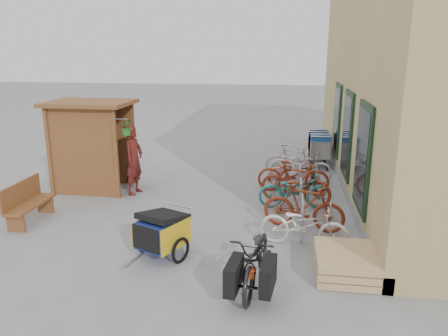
# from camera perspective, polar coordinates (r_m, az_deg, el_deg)

# --- Properties ---
(ground) EXTENTS (80.00, 80.00, 0.00)m
(ground) POSITION_cam_1_polar(r_m,az_deg,el_deg) (9.31, -4.42, -8.25)
(ground) COLOR gray
(kiosk) EXTENTS (2.49, 1.65, 2.40)m
(kiosk) POSITION_cam_1_polar(r_m,az_deg,el_deg) (12.17, -17.25, 4.37)
(kiosk) COLOR brown
(kiosk) RESTS_ON ground
(bike_rack) EXTENTS (0.05, 5.35, 0.86)m
(bike_rack) POSITION_cam_1_polar(r_m,az_deg,el_deg) (11.19, 9.83, -1.54)
(bike_rack) COLOR #A5A8AD
(bike_rack) RESTS_ON ground
(pallet_stack) EXTENTS (1.00, 1.20, 0.40)m
(pallet_stack) POSITION_cam_1_polar(r_m,az_deg,el_deg) (7.83, 15.59, -11.86)
(pallet_stack) COLOR tan
(pallet_stack) RESTS_ON ground
(bench) EXTENTS (0.44, 1.45, 0.92)m
(bench) POSITION_cam_1_polar(r_m,az_deg,el_deg) (10.56, -24.34, -4.02)
(bench) COLOR brown
(bench) RESTS_ON ground
(shopping_carts) EXTENTS (0.63, 2.12, 1.13)m
(shopping_carts) POSITION_cam_1_polar(r_m,az_deg,el_deg) (14.92, 12.22, 3.11)
(shopping_carts) COLOR silver
(shopping_carts) RESTS_ON ground
(child_trailer) EXTENTS (1.03, 1.54, 0.91)m
(child_trailer) POSITION_cam_1_polar(r_m,az_deg,el_deg) (8.12, -8.13, -8.13)
(child_trailer) COLOR navy
(child_trailer) RESTS_ON ground
(cargo_bike) EXTENTS (0.86, 1.93, 0.98)m
(cargo_bike) POSITION_cam_1_polar(r_m,az_deg,el_deg) (7.08, 4.27, -11.80)
(cargo_bike) COLOR black
(cargo_bike) RESTS_ON ground
(person_kiosk) EXTENTS (0.55, 0.74, 1.83)m
(person_kiosk) POSITION_cam_1_polar(r_m,az_deg,el_deg) (11.63, -11.71, 1.04)
(person_kiosk) COLOR maroon
(person_kiosk) RESTS_ON ground
(bike_0) EXTENTS (1.81, 0.92, 0.91)m
(bike_0) POSITION_cam_1_polar(r_m,az_deg,el_deg) (8.58, 10.42, -7.30)
(bike_0) COLOR white
(bike_0) RESTS_ON ground
(bike_1) EXTENTS (1.80, 0.90, 1.04)m
(bike_1) POSITION_cam_1_polar(r_m,az_deg,el_deg) (9.35, 10.37, -4.93)
(bike_1) COLOR maroon
(bike_1) RESTS_ON ground
(bike_2) EXTENTS (1.78, 0.76, 0.91)m
(bike_2) POSITION_cam_1_polar(r_m,az_deg,el_deg) (10.58, 9.23, -2.85)
(bike_2) COLOR teal
(bike_2) RESTS_ON ground
(bike_3) EXTENTS (1.87, 1.09, 1.08)m
(bike_3) POSITION_cam_1_polar(r_m,az_deg,el_deg) (10.80, 9.30, -1.99)
(bike_3) COLOR maroon
(bike_3) RESTS_ON ground
(bike_4) EXTENTS (1.94, 0.79, 1.00)m
(bike_4) POSITION_cam_1_polar(r_m,az_deg,el_deg) (11.74, 9.03, -0.80)
(bike_4) COLOR maroon
(bike_4) RESTS_ON ground
(bike_5) EXTENTS (1.54, 0.77, 0.89)m
(bike_5) POSITION_cam_1_polar(r_m,az_deg,el_deg) (12.06, 9.07, -0.63)
(bike_5) COLOR pink
(bike_5) RESTS_ON ground
(bike_6) EXTENTS (1.90, 0.99, 0.95)m
(bike_6) POSITION_cam_1_polar(r_m,az_deg,el_deg) (12.79, 10.02, 0.37)
(bike_6) COLOR #AAAAAF
(bike_6) RESTS_ON ground
(bike_7) EXTENTS (1.69, 0.78, 0.98)m
(bike_7) POSITION_cam_1_polar(r_m,az_deg,el_deg) (13.17, 8.82, 0.93)
(bike_7) COLOR #AAAAAF
(bike_7) RESTS_ON ground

